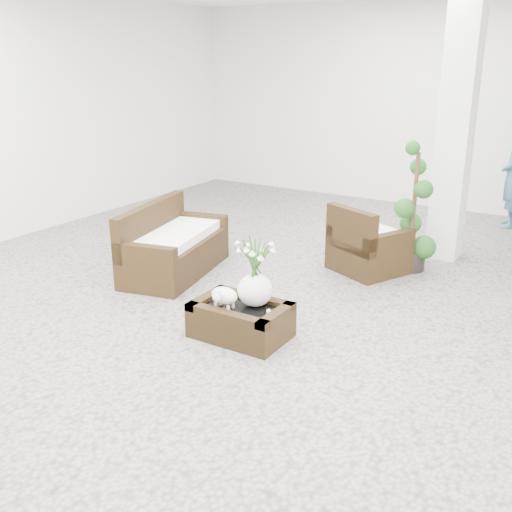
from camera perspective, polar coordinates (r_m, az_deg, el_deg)
The scene contains 9 objects.
ground at distance 6.53m, azimuth 0.46°, elevation -4.92°, with size 11.00×11.00×0.00m, color gray.
column at distance 8.19m, azimuth 18.49°, elevation 11.68°, with size 0.40×0.40×3.50m, color white.
coffee_table at distance 5.84m, azimuth -1.45°, elevation -6.24°, with size 0.90×0.60×0.31m, color #35230F.
sheep_figurine at distance 5.72m, azimuth -3.03°, elevation -3.95°, with size 0.28×0.23×0.21m, color white.
planter_narcissus at distance 5.65m, azimuth -0.09°, elevation -0.98°, with size 0.44×0.44×0.80m, color white, non-canonical shape.
tealight at distance 5.64m, azimuth 1.22°, elevation -5.26°, with size 0.04×0.04×0.03m, color white.
armchair at distance 7.62m, azimuth 10.75°, elevation 1.64°, with size 0.80×0.77×0.85m, color #35230F.
loveseat at distance 7.49m, azimuth -7.73°, elevation 1.55°, with size 1.62×0.78×0.86m, color #35230F.
topiary at distance 7.70m, azimuth 14.77°, elevation 4.41°, with size 0.43×0.43×1.60m, color #1A4516, non-canonical shape.
Camera 1 is at (3.10, -5.12, 2.61)m, focal length 42.10 mm.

